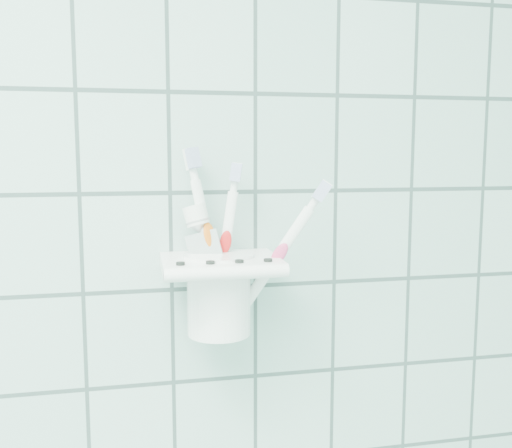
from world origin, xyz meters
TOP-DOWN VIEW (x-y plane):
  - holder_bracket at (0.66, 1.15)m, footprint 0.13×0.11m
  - cup at (0.66, 1.16)m, footprint 0.08×0.08m
  - toothbrush_pink at (0.66, 1.15)m, footprint 0.05×0.04m
  - toothbrush_blue at (0.65, 1.17)m, footprint 0.04×0.02m
  - toothbrush_orange at (0.67, 1.15)m, footprint 0.10×0.04m
  - toothpaste_tube at (0.66, 1.15)m, footprint 0.06×0.04m

SIDE VIEW (x-z plane):
  - cup at x=0.66m, z-range 1.21..1.30m
  - holder_bracket at x=0.66m, z-range 1.27..1.31m
  - toothpaste_tube at x=0.66m, z-range 1.22..1.37m
  - toothbrush_blue at x=0.65m, z-range 1.22..1.40m
  - toothbrush_orange at x=0.67m, z-range 1.22..1.41m
  - toothbrush_pink at x=0.66m, z-range 1.22..1.42m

